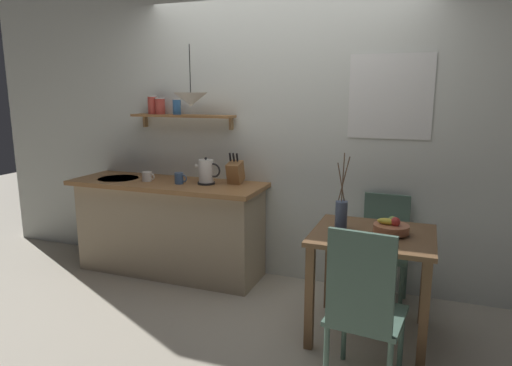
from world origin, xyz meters
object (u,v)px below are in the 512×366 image
knife_block (235,172)px  pendant_lamp (191,99)px  electric_kettle (206,172)px  coffee_mug_by_sink (147,177)px  twig_vase (341,214)px  fruit_bowl (391,227)px  coffee_mug_spare (179,178)px  dining_chair_far (383,243)px  dining_chair_near (363,306)px  dining_table (372,252)px

knife_block → pendant_lamp: (-0.36, -0.14, 0.64)m
electric_kettle → coffee_mug_by_sink: size_ratio=1.90×
twig_vase → coffee_mug_by_sink: 1.92m
fruit_bowl → pendant_lamp: (-1.76, 0.46, 0.83)m
fruit_bowl → knife_block: 1.54m
coffee_mug_spare → pendant_lamp: size_ratio=0.23×
dining_chair_far → knife_block: (-1.31, 0.02, 0.51)m
dining_chair_near → dining_chair_far: 1.25m
fruit_bowl → knife_block: size_ratio=0.83×
twig_vase → electric_kettle: 1.39m
coffee_mug_spare → knife_block: bearing=21.0°
knife_block → dining_chair_far: bearing=-0.7°
dining_chair_near → electric_kettle: electric_kettle is taller
twig_vase → pendant_lamp: (-1.42, 0.45, 0.77)m
dining_chair_far → twig_vase: bearing=-113.7°
dining_chair_near → knife_block: (-1.32, 1.27, 0.47)m
dining_table → twig_vase: 0.34m
fruit_bowl → coffee_mug_by_sink: 2.25m
coffee_mug_by_sink → coffee_mug_spare: 0.34m
fruit_bowl → dining_table: bearing=-170.8°
knife_block → coffee_mug_by_sink: 0.83m
fruit_bowl → dining_chair_far: bearing=98.5°
dining_chair_near → dining_chair_far: dining_chair_near is taller
dining_chair_near → dining_chair_far: size_ratio=1.13×
dining_chair_near → twig_vase: twig_vase is taller
dining_chair_near → electric_kettle: 2.00m
dining_chair_far → coffee_mug_by_sink: 2.18m
dining_chair_far → knife_block: knife_block is taller
twig_vase → coffee_mug_spare: bearing=165.0°
fruit_bowl → coffee_mug_by_sink: coffee_mug_by_sink is taller
dining_table → electric_kettle: size_ratio=3.32×
dining_table → coffee_mug_by_sink: bearing=168.2°
dining_table → electric_kettle: 1.65m
knife_block → dining_chair_near: bearing=-43.9°
dining_chair_near → fruit_bowl: 0.73m
dining_chair_near → coffee_mug_by_sink: size_ratio=7.75×
dining_table → coffee_mug_spare: size_ratio=6.68×
twig_vase → fruit_bowl: bearing=-1.3°
electric_kettle → coffee_mug_by_sink: 0.58m
twig_vase → pendant_lamp: pendant_lamp is taller
pendant_lamp → coffee_mug_spare: bearing=-159.5°
dining_chair_far → coffee_mug_by_sink: coffee_mug_by_sink is taller
twig_vase → dining_chair_far: bearing=66.3°
dining_table → coffee_mug_spare: bearing=166.0°
fruit_bowl → pendant_lamp: pendant_lamp is taller
pendant_lamp → fruit_bowl: bearing=-14.7°
coffee_mug_spare → fruit_bowl: bearing=-12.6°
knife_block → pendant_lamp: bearing=-158.8°
dining_chair_near → fruit_bowl: size_ratio=4.20×
fruit_bowl → coffee_mug_spare: 1.92m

